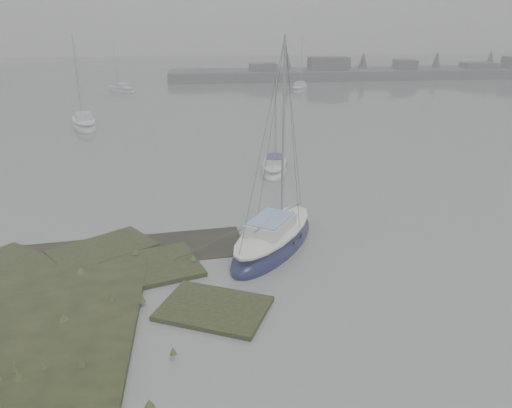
# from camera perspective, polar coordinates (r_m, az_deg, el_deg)

# --- Properties ---
(ground) EXTENTS (160.00, 160.00, 0.00)m
(ground) POSITION_cam_1_polar(r_m,az_deg,el_deg) (45.98, -6.80, 9.00)
(ground) COLOR slate
(ground) RESTS_ON ground
(far_shoreline) EXTENTS (60.00, 8.00, 4.15)m
(far_shoreline) POSITION_cam_1_polar(r_m,az_deg,el_deg) (81.81, 12.89, 14.43)
(far_shoreline) COLOR #4C4F51
(far_shoreline) RESTS_ON ground
(sailboat_main) EXTENTS (5.41, 6.72, 9.32)m
(sailboat_main) POSITION_cam_1_polar(r_m,az_deg,el_deg) (21.39, 1.98, -4.23)
(sailboat_main) COLOR #11143B
(sailboat_main) RESTS_ON ground
(sailboat_white) EXTENTS (2.48, 4.96, 6.69)m
(sailboat_white) POSITION_cam_1_polar(r_m,az_deg,el_deg) (31.82, 2.13, 4.15)
(sailboat_white) COLOR silver
(sailboat_white) RESTS_ON ground
(sailboat_far_a) EXTENTS (3.80, 6.32, 8.47)m
(sailboat_far_a) POSITION_cam_1_polar(r_m,az_deg,el_deg) (46.95, -19.05, 8.59)
(sailboat_far_a) COLOR silver
(sailboat_far_a) RESTS_ON ground
(sailboat_far_b) EXTENTS (3.46, 5.55, 7.45)m
(sailboat_far_b) POSITION_cam_1_polar(r_m,az_deg,el_deg) (66.64, 5.03, 12.95)
(sailboat_far_b) COLOR #AFB4BA
(sailboat_far_b) RESTS_ON ground
(sailboat_far_c) EXTENTS (4.71, 4.51, 6.93)m
(sailboat_far_c) POSITION_cam_1_polar(r_m,az_deg,el_deg) (67.91, -15.13, 12.46)
(sailboat_far_c) COLOR silver
(sailboat_far_c) RESTS_ON ground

